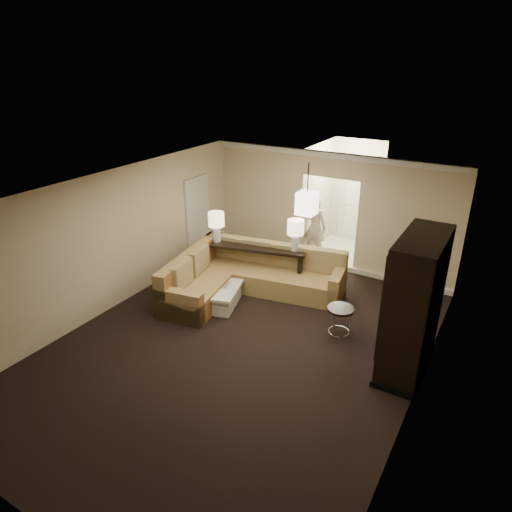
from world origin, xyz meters
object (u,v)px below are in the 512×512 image
Objects in this scene: armoire at (413,308)px; drink_table at (340,316)px; coffee_table at (214,296)px; person at (315,224)px; sectional_sofa at (246,276)px; console_table at (255,261)px.

drink_table is (-1.26, 0.26, -0.68)m from armoire.
armoire reaches higher than coffee_table.
armoire is at bearing 139.37° from person.
sectional_sofa is at bearing 69.14° from coffee_table.
coffee_table is 0.70× the size of person.
armoire is (3.64, -0.84, 0.73)m from sectional_sofa.
armoire is 3.84× the size of drink_table.
coffee_table is 4.04m from armoire.
console_table is (0.21, 1.33, 0.33)m from coffee_table.
console_table is 2.09m from person.
console_table reaches higher than drink_table.
console_table is 3.92× the size of drink_table.
person is at bearing 59.26° from console_table.
armoire is (3.73, -1.39, 0.58)m from console_table.
sectional_sofa is 1.43× the size of console_table.
armoire is (3.94, -0.06, 0.91)m from coffee_table.
console_table is 2.71m from drink_table.
sectional_sofa is 2.45m from drink_table.
console_table reaches higher than coffee_table.
drink_table is at bearing 127.49° from person.
armoire is 4.60m from person.
drink_table is at bearing 168.32° from armoire.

